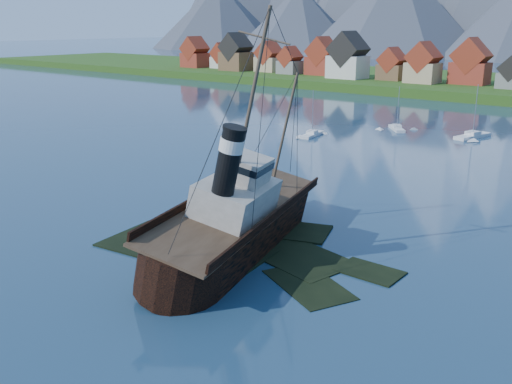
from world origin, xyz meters
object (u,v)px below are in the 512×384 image
Objects in this scene: sailboat_c at (397,129)px; sailboat_e at (473,137)px; tugboat_wreck at (241,217)px; sailboat_a at (312,135)px.

sailboat_e reaches higher than sailboat_c.
sailboat_c is at bearing 87.62° from tugboat_wreck.
tugboat_wreck is 2.89× the size of sailboat_e.
sailboat_c is (-17.80, 74.12, -3.07)m from tugboat_wreck.
tugboat_wreck is 63.17m from sailboat_a.
sailboat_e is (26.95, 19.43, 0.03)m from sailboat_a.
sailboat_e is (16.26, 1.61, 0.03)m from sailboat_c.
sailboat_e is at bearing 75.28° from tugboat_wreck.
sailboat_a is 0.87× the size of sailboat_e.
tugboat_wreck is 76.28m from sailboat_c.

